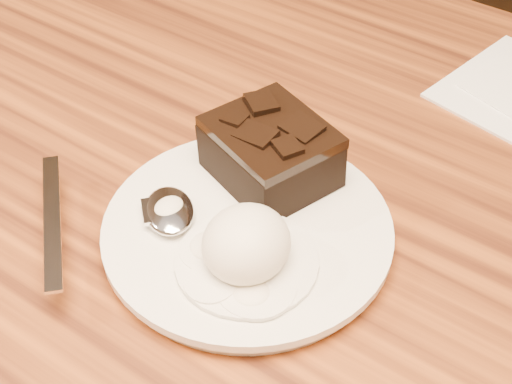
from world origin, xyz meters
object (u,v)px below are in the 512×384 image
Objects in this scene: brownie at (271,156)px; plate at (248,234)px; spoon at (169,212)px; ice_cream_scoop at (246,244)px.

plate is at bearing -72.22° from brownie.
spoon reaches higher than plate.
spoon is at bearing -152.61° from plate.
brownie is (-0.02, 0.05, 0.03)m from plate.
brownie is at bearing 107.78° from plate.
plate is 0.06m from brownie.
brownie is 1.39× the size of ice_cream_scoop.
spoon is (-0.03, -0.08, -0.01)m from brownie.
spoon is (-0.05, -0.02, 0.01)m from plate.
ice_cream_scoop is at bearing -65.53° from brownie.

